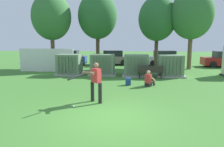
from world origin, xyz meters
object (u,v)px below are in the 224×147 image
object	(u,v)px
parked_car_right_of_center	(163,59)
seated_spectator	(149,80)
transformer_west	(70,65)
transformer_mid_west	(103,65)
parked_car_left_of_center	(112,58)
transformer_mid_east	(136,66)
batter	(95,80)
transformer_east	(170,66)
parked_car_leftmost	(68,58)
parked_car_rightmost	(224,60)
backpack	(128,82)
park_bench	(150,71)
sports_ball	(74,106)

from	to	relation	value
parked_car_right_of_center	seated_spectator	bearing A→B (deg)	-102.16
transformer_west	transformer_mid_west	distance (m)	2.63
transformer_mid_west	parked_car_left_of_center	xyz separation A→B (m)	(0.00, 7.20, -0.04)
transformer_mid_west	transformer_mid_east	bearing A→B (deg)	-5.59
transformer_mid_east	batter	xyz separation A→B (m)	(-1.87, -7.28, 0.19)
transformer_west	parked_car_right_of_center	bearing A→B (deg)	40.97
transformer_east	seated_spectator	distance (m)	4.17
parked_car_leftmost	parked_car_rightmost	size ratio (longest dim) A/B	1.02
parked_car_leftmost	parked_car_rightmost	bearing A→B (deg)	-0.74
transformer_west	parked_car_right_of_center	xyz separation A→B (m)	(8.32, 7.22, -0.04)
transformer_mid_west	parked_car_leftmost	bearing A→B (deg)	126.56
transformer_mid_west	transformer_east	distance (m)	5.16
transformer_west	transformer_east	distance (m)	7.79
transformer_west	transformer_mid_east	world-z (taller)	same
seated_spectator	transformer_mid_west	bearing A→B (deg)	130.09
transformer_east	parked_car_left_of_center	bearing A→B (deg)	124.77
transformer_mid_west	parked_car_left_of_center	bearing A→B (deg)	89.98
seated_spectator	parked_car_leftmost	world-z (taller)	parked_car_leftmost
transformer_mid_west	backpack	xyz separation A→B (m)	(2.09, -3.75, -0.57)
transformer_mid_east	park_bench	xyz separation A→B (m)	(1.00, -1.01, -0.25)
batter	transformer_east	bearing A→B (deg)	58.86
parked_car_left_of_center	parked_car_right_of_center	world-z (taller)	same
transformer_mid_east	parked_car_left_of_center	world-z (taller)	same
transformer_mid_east	sports_ball	size ratio (longest dim) A/B	23.33
sports_ball	parked_car_right_of_center	size ratio (longest dim) A/B	0.02
transformer_mid_west	sports_ball	distance (m)	8.34
transformer_east	park_bench	bearing A→B (deg)	-145.91
parked_car_rightmost	transformer_west	bearing A→B (deg)	-155.47
seated_spectator	backpack	xyz separation A→B (m)	(-1.23, 0.20, -0.16)
transformer_east	sports_ball	world-z (taller)	transformer_east
park_bench	backpack	bearing A→B (deg)	-121.66
sports_ball	seated_spectator	bearing A→B (deg)	52.71
transformer_east	park_bench	xyz separation A→B (m)	(-1.54, -1.04, -0.25)
transformer_mid_east	parked_car_rightmost	bearing A→B (deg)	36.05
transformer_west	backpack	world-z (taller)	transformer_west
park_bench	parked_car_left_of_center	bearing A→B (deg)	113.12
sports_ball	parked_car_left_of_center	size ratio (longest dim) A/B	0.02
transformer_east	park_bench	world-z (taller)	transformer_east
backpack	parked_car_leftmost	xyz separation A→B (m)	(-6.98, 10.35, 0.54)
transformer_east	parked_car_left_of_center	size ratio (longest dim) A/B	0.48
transformer_east	backpack	distance (m)	4.70
transformer_west	parked_car_rightmost	world-z (taller)	same
park_bench	sports_ball	bearing A→B (deg)	-117.22
seated_spectator	backpack	distance (m)	1.26
sports_ball	parked_car_rightmost	distance (m)	18.83
sports_ball	parked_car_leftmost	bearing A→B (deg)	108.16
batter	seated_spectator	world-z (taller)	batter
parked_car_left_of_center	parked_car_right_of_center	bearing A→B (deg)	-1.46
transformer_mid_west	backpack	bearing A→B (deg)	-60.85
transformer_west	seated_spectator	size ratio (longest dim) A/B	2.18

